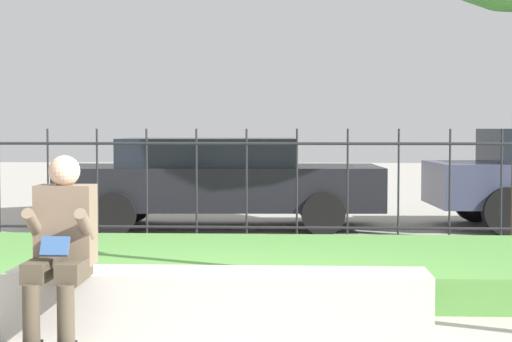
{
  "coord_description": "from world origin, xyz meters",
  "views": [
    {
      "loc": [
        0.6,
        -5.82,
        1.43
      ],
      "look_at": [
        0.14,
        3.43,
        0.97
      ],
      "focal_mm": 60.0,
      "sensor_mm": 36.0,
      "label": 1
    }
  ],
  "objects": [
    {
      "name": "stone_bench",
      "position": [
        0.05,
        0.0,
        0.2
      ],
      "size": [
        2.89,
        0.48,
        0.46
      ],
      "color": "beige",
      "rests_on": "ground_plane"
    },
    {
      "name": "ground_plane",
      "position": [
        0.0,
        0.0,
        0.0
      ],
      "size": [
        60.0,
        60.0,
        0.0
      ],
      "primitive_type": "plane",
      "color": "#A8A399"
    },
    {
      "name": "car_parked_center",
      "position": [
        -0.55,
        6.41,
        0.7
      ],
      "size": [
        4.59,
        2.06,
        1.29
      ],
      "rotation": [
        0.0,
        0.0,
        0.04
      ],
      "color": "black",
      "rests_on": "ground_plane"
    },
    {
      "name": "iron_fence",
      "position": [
        -0.0,
        4.04,
        0.75
      ],
      "size": [
        6.41,
        0.03,
        1.43
      ],
      "color": "#232326",
      "rests_on": "ground_plane"
    },
    {
      "name": "grass_berm",
      "position": [
        0.0,
        2.06,
        0.14
      ],
      "size": [
        8.41,
        2.73,
        0.29
      ],
      "color": "#569342",
      "rests_on": "ground_plane"
    },
    {
      "name": "person_seated_reader",
      "position": [
        -0.97,
        -0.27,
        0.68
      ],
      "size": [
        0.42,
        0.73,
        1.25
      ],
      "color": "black",
      "rests_on": "ground_plane"
    }
  ]
}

